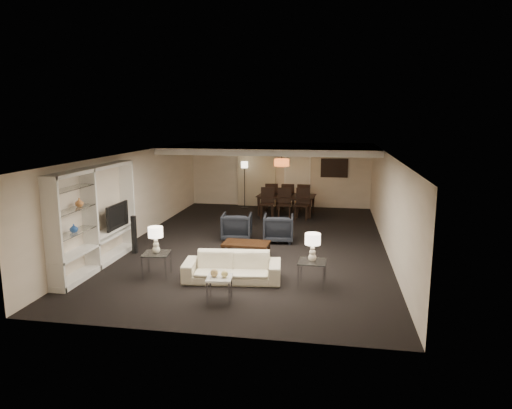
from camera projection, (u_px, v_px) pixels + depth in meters
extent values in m
plane|color=black|center=(256.00, 243.00, 12.71)|extent=(11.00, 11.00, 0.00)
cube|color=silver|center=(256.00, 153.00, 12.24)|extent=(7.00, 11.00, 0.02)
cube|color=beige|center=(280.00, 175.00, 17.80)|extent=(7.00, 0.02, 2.50)
cube|color=beige|center=(197.00, 260.00, 7.15)|extent=(7.00, 0.02, 2.50)
cube|color=beige|center=(136.00, 195.00, 13.05)|extent=(0.02, 11.00, 2.50)
cube|color=beige|center=(388.00, 203.00, 11.90)|extent=(0.02, 11.00, 2.50)
cube|color=silver|center=(273.00, 148.00, 15.65)|extent=(7.00, 4.00, 0.20)
cube|color=beige|center=(257.00, 176.00, 17.88)|extent=(1.50, 0.12, 2.40)
cube|color=silver|center=(297.00, 180.00, 17.69)|extent=(0.90, 0.05, 2.10)
cube|color=#142D38|center=(334.00, 168.00, 17.36)|extent=(0.95, 0.04, 0.65)
cylinder|color=#D8591E|center=(282.00, 163.00, 15.69)|extent=(0.52, 0.52, 0.24)
imported|color=beige|center=(232.00, 267.00, 9.75)|extent=(2.14, 1.02, 0.60)
imported|color=black|center=(237.00, 226.00, 13.03)|extent=(0.90, 0.92, 0.77)
imported|color=black|center=(278.00, 228.00, 12.83)|extent=(0.89, 0.91, 0.77)
sphere|color=tan|center=(214.00, 273.00, 8.66)|extent=(0.15, 0.15, 0.15)
sphere|color=#E4D178|center=(225.00, 274.00, 8.62)|extent=(0.13, 0.13, 0.13)
imported|color=black|center=(113.00, 216.00, 11.29)|extent=(1.06, 0.14, 0.61)
imported|color=#244D9D|center=(74.00, 228.00, 9.63)|extent=(0.18, 0.18, 0.18)
imported|color=#CE8144|center=(79.00, 202.00, 9.80)|extent=(0.18, 0.18, 0.19)
cube|color=black|center=(134.00, 235.00, 11.70)|extent=(0.11, 0.11, 0.98)
imported|color=black|center=(286.00, 205.00, 16.33)|extent=(2.10, 1.28, 0.71)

